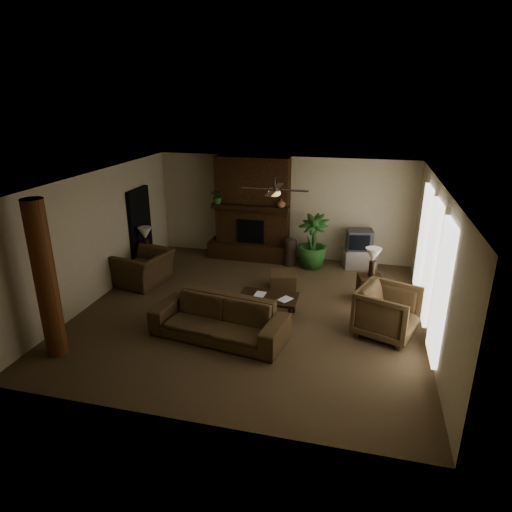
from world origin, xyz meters
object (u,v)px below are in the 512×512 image
(side_table_left, at_px, (148,262))
(lamp_left, at_px, (145,235))
(floor_vase, at_px, (290,250))
(side_table_right, at_px, (369,288))
(floor_plant, at_px, (312,253))
(lamp_right, at_px, (373,257))
(tv_stand, at_px, (359,258))
(armchair_left, at_px, (144,263))
(coffee_table, at_px, (268,299))
(ottoman, at_px, (283,281))
(log_column, at_px, (46,281))
(sofa, at_px, (219,313))
(armchair_right, at_px, (388,310))

(side_table_left, height_order, lamp_left, lamp_left)
(floor_vase, height_order, side_table_right, floor_vase)
(floor_plant, relative_size, lamp_right, 2.19)
(tv_stand, height_order, floor_vase, floor_vase)
(armchair_left, bearing_deg, coffee_table, 85.59)
(tv_stand, relative_size, side_table_right, 1.55)
(ottoman, distance_m, side_table_right, 1.99)
(log_column, distance_m, coffee_table, 4.18)
(coffee_table, bearing_deg, floor_vase, 90.93)
(ottoman, distance_m, side_table_left, 3.59)
(coffee_table, xyz_separation_m, tv_stand, (1.77, 3.25, -0.12))
(lamp_left, bearing_deg, log_column, -87.06)
(log_column, distance_m, lamp_right, 6.50)
(coffee_table, relative_size, lamp_left, 1.85)
(sofa, xyz_separation_m, side_table_right, (2.74, 2.36, -0.22))
(floor_plant, xyz_separation_m, side_table_right, (1.49, -1.67, -0.12))
(sofa, distance_m, lamp_right, 3.69)
(armchair_right, relative_size, ottoman, 1.76)
(ottoman, bearing_deg, floor_vase, 93.46)
(ottoman, bearing_deg, sofa, -107.14)
(ottoman, bearing_deg, tv_stand, 47.49)
(lamp_left, bearing_deg, armchair_left, -68.19)
(floor_plant, bearing_deg, log_column, -126.45)
(armchair_left, height_order, lamp_left, lamp_left)
(lamp_right, bearing_deg, side_table_right, -110.30)
(armchair_left, bearing_deg, ottoman, 109.23)
(sofa, distance_m, floor_vase, 4.08)
(tv_stand, bearing_deg, floor_vase, 173.43)
(side_table_right, bearing_deg, lamp_right, 69.70)
(log_column, distance_m, tv_stand, 7.62)
(coffee_table, xyz_separation_m, floor_plant, (0.55, 2.95, 0.03))
(lamp_left, bearing_deg, floor_vase, 21.32)
(armchair_right, relative_size, coffee_table, 0.88)
(armchair_right, height_order, tv_stand, armchair_right)
(armchair_left, bearing_deg, sofa, 63.15)
(armchair_left, bearing_deg, lamp_left, -147.30)
(sofa, xyz_separation_m, ottoman, (0.76, 2.45, -0.30))
(ottoman, height_order, lamp_right, lamp_right)
(tv_stand, distance_m, lamp_left, 5.60)
(armchair_right, distance_m, ottoman, 2.84)
(armchair_left, xyz_separation_m, floor_vase, (3.20, 2.06, -0.10))
(sofa, height_order, lamp_left, lamp_left)
(side_table_right, bearing_deg, side_table_left, 176.66)
(side_table_left, xyz_separation_m, lamp_left, (0.00, -0.01, 0.73))
(armchair_right, bearing_deg, lamp_right, 30.89)
(armchair_right, bearing_deg, side_table_right, 31.78)
(tv_stand, xyz_separation_m, lamp_left, (-5.30, -1.66, 0.75))
(armchair_right, bearing_deg, log_column, 129.80)
(log_column, xyz_separation_m, floor_plant, (3.88, 5.25, -1.00))
(tv_stand, xyz_separation_m, floor_plant, (-1.22, -0.30, 0.15))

